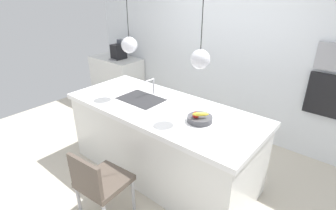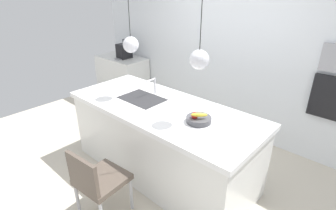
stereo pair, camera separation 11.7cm
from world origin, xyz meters
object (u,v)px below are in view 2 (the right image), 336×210
object	(u,v)px
fruit_bowl	(198,119)
coffee_machine	(124,51)
oven	(335,99)
chair_near	(97,180)

from	to	relation	value
fruit_bowl	coffee_machine	world-z (taller)	coffee_machine
fruit_bowl	oven	size ratio (longest dim) A/B	0.48
fruit_bowl	chair_near	bearing A→B (deg)	-118.74
fruit_bowl	oven	distance (m)	1.86
chair_near	coffee_machine	bearing A→B (deg)	135.33
oven	chair_near	world-z (taller)	oven
coffee_machine	oven	world-z (taller)	coffee_machine
oven	coffee_machine	bearing A→B (deg)	-175.51
coffee_machine	oven	size ratio (longest dim) A/B	0.68
fruit_bowl	coffee_machine	xyz separation A→B (m)	(-2.84, 1.31, 0.06)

